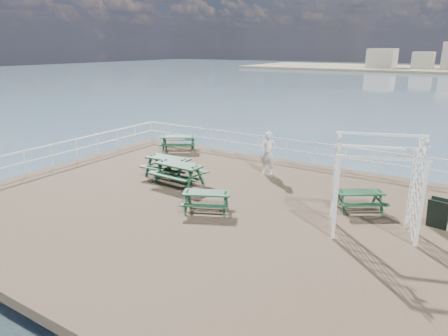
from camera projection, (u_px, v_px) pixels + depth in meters
ground at (209, 208)px, 14.41m from camera, size 18.00×14.00×0.30m
railing at (242, 164)px, 16.23m from camera, size 17.77×13.76×1.10m
picnic_table_a at (178, 140)px, 21.66m from camera, size 2.36×2.24×0.90m
picnic_table_b at (168, 163)px, 17.33m from camera, size 2.05×1.69×0.95m
picnic_table_c at (360, 197)px, 13.75m from camera, size 2.01×1.93×0.77m
picnic_table_d at (179, 169)px, 16.33m from camera, size 2.07×1.71×0.97m
picnic_table_e at (206, 197)px, 13.67m from camera, size 1.98×1.83×0.77m
trellis_arbor at (375, 190)px, 11.78m from camera, size 2.79×2.09×3.09m
sandwich_board at (438, 214)px, 12.36m from camera, size 0.66×0.53×0.97m
person at (268, 153)px, 17.51m from camera, size 0.78×0.60×1.91m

